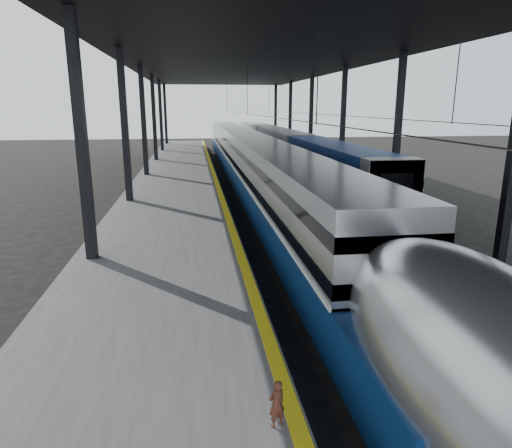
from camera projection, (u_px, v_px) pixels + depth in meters
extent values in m
plane|color=black|center=(285.00, 344.00, 11.98)|extent=(160.00, 160.00, 0.00)
cube|color=#4C4C4F|center=(175.00, 192.00, 30.57)|extent=(6.00, 80.00, 1.00)
cube|color=yellow|center=(217.00, 183.00, 30.81)|extent=(0.30, 80.00, 0.01)
cube|color=slate|center=(246.00, 196.00, 31.30)|extent=(0.08, 80.00, 0.16)
cube|color=slate|center=(267.00, 196.00, 31.49)|extent=(0.08, 80.00, 0.16)
cube|color=slate|center=(317.00, 194.00, 31.97)|extent=(0.08, 80.00, 0.16)
cube|color=slate|center=(337.00, 194.00, 32.16)|extent=(0.08, 80.00, 0.16)
cube|color=black|center=(83.00, 156.00, 14.88)|extent=(0.35, 0.35, 9.00)
cube|color=black|center=(125.00, 136.00, 24.46)|extent=(0.35, 0.35, 9.00)
cube|color=black|center=(397.00, 134.00, 26.50)|extent=(0.35, 0.35, 9.00)
cube|color=black|center=(144.00, 128.00, 34.05)|extent=(0.35, 0.35, 9.00)
cube|color=black|center=(343.00, 127.00, 36.09)|extent=(0.35, 0.35, 9.00)
cube|color=black|center=(154.00, 123.00, 43.64)|extent=(0.35, 0.35, 9.00)
cube|color=black|center=(311.00, 122.00, 45.68)|extent=(0.35, 0.35, 9.00)
cube|color=black|center=(161.00, 120.00, 53.23)|extent=(0.35, 0.35, 9.00)
cube|color=black|center=(290.00, 119.00, 55.27)|extent=(0.35, 0.35, 9.00)
cube|color=black|center=(166.00, 118.00, 62.82)|extent=(0.35, 0.35, 9.00)
cube|color=black|center=(275.00, 117.00, 64.86)|extent=(0.35, 0.35, 9.00)
cube|color=black|center=(255.00, 55.00, 29.09)|extent=(18.00, 75.00, 0.45)
cylinder|color=slate|center=(256.00, 115.00, 30.04)|extent=(0.03, 74.00, 0.03)
cylinder|color=slate|center=(330.00, 115.00, 30.70)|extent=(0.03, 74.00, 0.03)
cube|color=#B3B6BB|center=(245.00, 156.00, 37.39)|extent=(2.69, 57.00, 3.71)
cube|color=navy|center=(247.00, 172.00, 36.24)|extent=(2.76, 62.00, 1.44)
cube|color=silver|center=(245.00, 161.00, 37.49)|extent=(2.78, 57.00, 0.09)
cube|color=black|center=(245.00, 142.00, 37.12)|extent=(2.73, 57.00, 0.39)
cube|color=black|center=(245.00, 156.00, 37.39)|extent=(2.73, 57.00, 0.39)
ellipsoid|color=#B3B6BB|center=(470.00, 372.00, 7.21)|extent=(2.69, 8.40, 3.71)
ellipsoid|color=navy|center=(463.00, 429.00, 7.48)|extent=(2.76, 8.40, 1.58)
cube|color=black|center=(262.00, 202.00, 28.76)|extent=(2.04, 2.60, 0.40)
cube|color=navy|center=(336.00, 172.00, 29.77)|extent=(2.64, 18.00, 3.59)
cube|color=#96999E|center=(390.00, 197.00, 21.72)|extent=(2.69, 1.20, 3.64)
cube|color=black|center=(397.00, 182.00, 20.92)|extent=(1.61, 0.06, 0.80)
cube|color=#A00C15|center=(395.00, 208.00, 21.23)|extent=(1.13, 0.06, 0.52)
cube|color=#96999E|center=(281.00, 147.00, 47.99)|extent=(2.64, 18.00, 3.59)
cube|color=#96999E|center=(256.00, 136.00, 66.22)|extent=(2.64, 18.00, 3.59)
cube|color=black|center=(369.00, 219.00, 24.45)|extent=(2.08, 2.40, 0.36)
cube|color=black|center=(287.00, 167.00, 45.55)|extent=(2.08, 2.40, 0.36)
imported|color=#482318|center=(277.00, 404.00, 7.36)|extent=(0.36, 0.31, 0.83)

